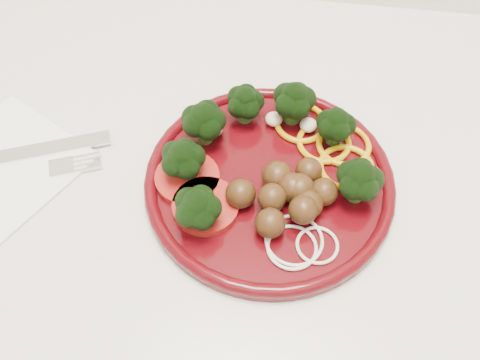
# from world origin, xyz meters

# --- Properties ---
(counter) EXTENTS (2.40, 0.60, 0.90)m
(counter) POSITION_xyz_m (0.00, 1.70, 0.45)
(counter) COLOR silver
(counter) RESTS_ON ground
(plate) EXTENTS (0.27, 0.27, 0.06)m
(plate) POSITION_xyz_m (-0.11, 1.68, 0.92)
(plate) COLOR #3D0409
(plate) RESTS_ON counter
(napkin) EXTENTS (0.21, 0.21, 0.00)m
(napkin) POSITION_xyz_m (-0.40, 1.66, 0.90)
(napkin) COLOR white
(napkin) RESTS_ON counter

